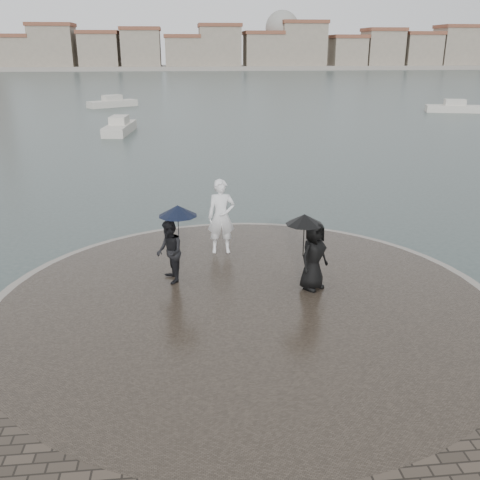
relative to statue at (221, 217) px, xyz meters
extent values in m
plane|color=#2B3835|center=(0.33, -6.84, -1.47)|extent=(400.00, 400.00, 0.00)
cylinder|color=gray|center=(0.33, -3.34, -1.31)|extent=(12.50, 12.50, 0.32)
cylinder|color=#2D261E|center=(0.33, -3.34, -1.29)|extent=(11.90, 11.90, 0.36)
imported|color=white|center=(0.00, 0.00, 0.00)|extent=(0.82, 0.55, 2.21)
imported|color=black|center=(-1.50, -2.02, -0.28)|extent=(0.79, 0.93, 1.66)
cylinder|color=black|center=(-1.25, -1.92, 0.24)|extent=(0.02, 0.02, 0.90)
cone|color=black|center=(-1.25, -1.92, 0.79)|extent=(1.00, 1.00, 0.28)
imported|color=black|center=(2.09, -2.84, -0.22)|extent=(1.03, 0.97, 1.76)
cylinder|color=black|center=(1.84, -2.74, 0.19)|extent=(0.02, 0.02, 0.90)
cone|color=black|center=(1.84, -2.74, 0.71)|extent=(0.94, 0.94, 0.26)
cube|color=gray|center=(0.33, 156.16, -0.87)|extent=(260.00, 20.00, 1.20)
cube|color=gray|center=(-47.67, 153.16, 3.03)|extent=(10.00, 10.00, 9.00)
cube|color=brown|center=(-47.67, 153.16, 8.03)|extent=(10.60, 10.60, 1.00)
cube|color=gray|center=(-36.67, 153.16, 4.53)|extent=(12.00, 10.00, 12.00)
cube|color=brown|center=(-36.67, 153.16, 11.03)|extent=(12.60, 10.60, 1.00)
cube|color=gray|center=(-23.67, 153.16, 3.53)|extent=(11.00, 10.00, 10.00)
cube|color=brown|center=(-23.67, 153.16, 9.03)|extent=(11.60, 10.60, 1.00)
cube|color=gray|center=(-11.67, 153.16, 4.03)|extent=(11.00, 10.00, 11.00)
cube|color=brown|center=(-11.67, 153.16, 10.03)|extent=(11.60, 10.60, 1.00)
cube|color=gray|center=(0.33, 153.16, 3.03)|extent=(10.00, 10.00, 9.00)
cube|color=brown|center=(0.33, 153.16, 8.03)|extent=(10.60, 10.60, 1.00)
cube|color=gray|center=(11.33, 153.16, 4.53)|extent=(12.00, 10.00, 12.00)
cube|color=brown|center=(11.33, 153.16, 11.03)|extent=(12.60, 10.60, 1.00)
cube|color=gray|center=(24.33, 153.16, 3.53)|extent=(11.00, 10.00, 10.00)
cube|color=brown|center=(24.33, 153.16, 9.03)|extent=(11.60, 10.60, 1.00)
cube|color=gray|center=(36.33, 153.16, 5.03)|extent=(13.00, 10.00, 13.00)
cube|color=brown|center=(36.33, 153.16, 12.03)|extent=(13.60, 10.60, 1.00)
cube|color=gray|center=(50.33, 153.16, 3.03)|extent=(10.00, 10.00, 9.00)
cube|color=brown|center=(50.33, 153.16, 8.03)|extent=(10.60, 10.60, 1.00)
cube|color=gray|center=(61.33, 153.16, 4.03)|extent=(11.00, 10.00, 11.00)
cube|color=brown|center=(61.33, 153.16, 10.03)|extent=(11.60, 10.60, 1.00)
cube|color=gray|center=(73.33, 153.16, 3.53)|extent=(11.00, 10.00, 10.00)
cube|color=brown|center=(73.33, 153.16, 9.03)|extent=(11.60, 10.60, 1.00)
cube|color=gray|center=(85.33, 153.16, 4.53)|extent=(12.00, 10.00, 12.00)
cube|color=brown|center=(85.33, 153.16, 11.03)|extent=(12.60, 10.60, 1.00)
sphere|color=gray|center=(30.33, 155.16, 10.53)|extent=(10.00, 10.00, 10.00)
cube|color=beige|center=(-8.51, 47.02, -1.22)|extent=(5.46, 4.39, 0.90)
cube|color=beige|center=(-8.51, 47.02, -0.62)|extent=(2.33, 2.11, 0.90)
cube|color=beige|center=(-5.73, 27.09, -1.22)|extent=(2.19, 5.64, 0.90)
cube|color=beige|center=(-5.73, 27.09, -0.62)|extent=(1.41, 2.12, 0.90)
cube|color=beige|center=(26.61, 37.82, -1.22)|extent=(5.73, 3.06, 0.90)
cube|color=beige|center=(26.61, 37.82, -0.62)|extent=(2.25, 1.71, 0.90)
camera|label=1|loc=(-1.09, -14.98, 4.66)|focal=40.00mm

